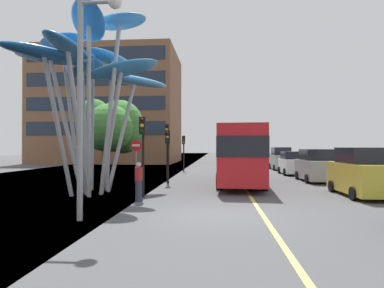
% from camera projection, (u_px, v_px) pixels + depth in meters
% --- Properties ---
extents(ground, '(120.00, 240.00, 0.10)m').
position_uv_depth(ground, '(197.00, 215.00, 11.46)').
color(ground, '#4C4C4F').
extents(red_bus, '(3.12, 10.24, 3.72)m').
position_uv_depth(red_bus, '(241.00, 152.00, 20.47)').
color(red_bus, red).
rests_on(red_bus, ground).
extents(leaf_sculpture, '(7.68, 8.11, 8.44)m').
position_uv_depth(leaf_sculpture, '(91.00, 65.00, 16.35)').
color(leaf_sculpture, '#9EA0A5').
rests_on(leaf_sculpture, ground).
extents(traffic_light_kerb_near, '(0.28, 0.42, 3.70)m').
position_uv_depth(traffic_light_kerb_near, '(143.00, 139.00, 15.13)').
color(traffic_light_kerb_near, black).
rests_on(traffic_light_kerb_near, ground).
extents(traffic_light_kerb_far, '(0.28, 0.42, 3.33)m').
position_uv_depth(traffic_light_kerb_far, '(168.00, 145.00, 20.50)').
color(traffic_light_kerb_far, black).
rests_on(traffic_light_kerb_far, ground).
extents(traffic_light_island_mid, '(0.28, 0.42, 3.99)m').
position_uv_depth(traffic_light_island_mid, '(167.00, 139.00, 23.84)').
color(traffic_light_island_mid, black).
rests_on(traffic_light_island_mid, ground).
extents(traffic_light_opposite, '(0.28, 0.42, 3.41)m').
position_uv_depth(traffic_light_opposite, '(184.00, 145.00, 31.05)').
color(traffic_light_opposite, black).
rests_on(traffic_light_opposite, ground).
extents(car_parked_mid, '(2.04, 4.36, 2.30)m').
position_uv_depth(car_parked_mid, '(362.00, 173.00, 15.55)').
color(car_parked_mid, gold).
rests_on(car_parked_mid, ground).
extents(car_parked_far, '(2.05, 4.27, 2.18)m').
position_uv_depth(car_parked_far, '(316.00, 166.00, 22.18)').
color(car_parked_far, gray).
rests_on(car_parked_far, ground).
extents(car_side_street, '(1.93, 3.80, 1.96)m').
position_uv_depth(car_side_street, '(292.00, 164.00, 27.77)').
color(car_side_street, silver).
rests_on(car_side_street, ground).
extents(car_far_side, '(1.97, 4.26, 2.30)m').
position_uv_depth(car_far_side, '(281.00, 159.00, 33.75)').
color(car_far_side, gray).
rests_on(car_far_side, ground).
extents(street_lamp, '(1.43, 0.44, 7.12)m').
position_uv_depth(street_lamp, '(90.00, 76.00, 10.38)').
color(street_lamp, gray).
rests_on(street_lamp, ground).
extents(tree_pavement_near, '(4.98, 5.54, 6.25)m').
position_uv_depth(tree_pavement_near, '(113.00, 127.00, 26.87)').
color(tree_pavement_near, brown).
rests_on(tree_pavement_near, ground).
extents(pedestrian, '(0.34, 0.34, 1.67)m').
position_uv_depth(pedestrian, '(139.00, 182.00, 14.11)').
color(pedestrian, '#2D3342').
rests_on(pedestrian, ground).
extents(no_entry_sign, '(0.60, 0.12, 2.71)m').
position_uv_depth(no_entry_sign, '(136.00, 157.00, 17.11)').
color(no_entry_sign, gray).
rests_on(no_entry_sign, ground).
extents(backdrop_building, '(20.39, 13.85, 16.70)m').
position_uv_depth(backdrop_building, '(111.00, 108.00, 51.02)').
color(backdrop_building, brown).
rests_on(backdrop_building, ground).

